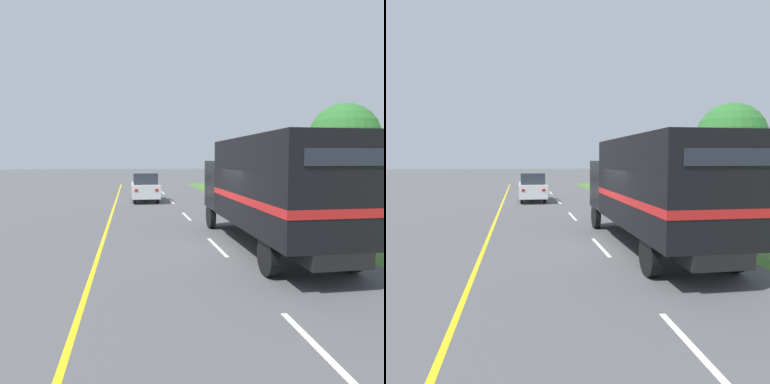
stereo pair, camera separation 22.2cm
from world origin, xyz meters
TOP-DOWN VIEW (x-y plane):
  - ground_plane at (0.00, 0.00)m, footprint 200.00×200.00m
  - edge_line_yellow at (-3.70, 7.71)m, footprint 0.12×48.00m
  - centre_dash_nearest at (0.00, -6.30)m, footprint 0.12×2.60m
  - centre_dash_near at (0.00, 0.30)m, footprint 0.12×2.60m
  - centre_dash_mid_a at (0.00, 6.90)m, footprint 0.12×2.60m
  - centre_dash_mid_b at (0.00, 13.50)m, footprint 0.12×2.60m
  - centre_dash_far at (0.00, 20.10)m, footprint 0.12×2.60m
  - centre_dash_farthest at (0.00, 26.70)m, footprint 0.12×2.60m
  - horse_trailer_truck at (1.62, -0.27)m, footprint 2.59×8.66m
  - lead_car_white at (-1.73, 13.98)m, footprint 1.80×4.16m
  - highway_sign at (6.04, 4.28)m, footprint 1.93×0.09m
  - roadside_tree_near at (9.51, 8.79)m, footprint 4.03×4.03m
  - roadside_tree_mid at (10.00, 16.29)m, footprint 3.33×3.33m

SIDE VIEW (x-z plane):
  - ground_plane at x=0.00m, z-range 0.00..0.00m
  - edge_line_yellow at x=-3.70m, z-range 0.00..0.01m
  - centre_dash_nearest at x=0.00m, z-range 0.00..0.01m
  - centre_dash_near at x=0.00m, z-range 0.00..0.01m
  - centre_dash_mid_a at x=0.00m, z-range 0.00..0.01m
  - centre_dash_mid_b at x=0.00m, z-range 0.00..0.01m
  - centre_dash_far at x=0.00m, z-range 0.00..0.01m
  - centre_dash_farthest at x=0.00m, z-range 0.00..0.01m
  - lead_car_white at x=-1.73m, z-range 0.01..1.93m
  - highway_sign at x=6.04m, z-range 0.43..3.32m
  - horse_trailer_truck at x=1.62m, z-range 0.22..3.67m
  - roadside_tree_mid at x=10.00m, z-range 0.69..5.44m
  - roadside_tree_near at x=9.51m, z-range 1.00..7.04m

